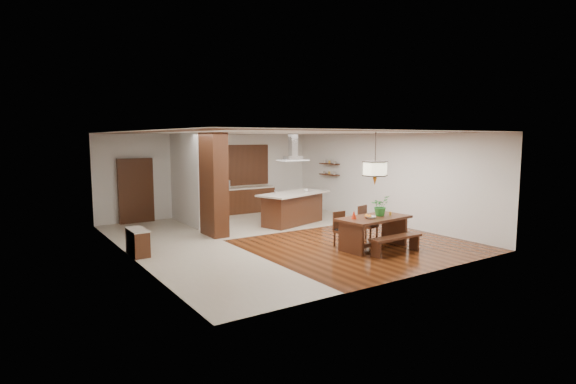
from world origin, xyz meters
TOP-DOWN VIEW (x-y plane):
  - room_shell at (0.00, 0.00)m, footprint 9.00×9.04m
  - tile_hallway at (-2.75, 0.00)m, footprint 2.50×9.00m
  - tile_kitchen at (1.25, 2.50)m, footprint 5.50×4.00m
  - soffit_band at (0.00, 0.00)m, footprint 8.00×9.00m
  - partition_pier at (-1.40, 1.20)m, footprint 0.45×1.00m
  - partition_stub at (-1.40, 3.30)m, footprint 0.18×2.40m
  - hallway_console at (-3.81, 0.20)m, footprint 0.37×0.88m
  - hallway_doorway at (-2.70, 4.40)m, footprint 1.10×0.20m
  - rear_counter at (1.00, 4.20)m, footprint 2.60×0.62m
  - kitchen_window at (1.00, 4.46)m, footprint 2.60×0.08m
  - shelf_lower at (3.87, 2.60)m, footprint 0.26×0.90m
  - shelf_upper at (3.87, 2.60)m, footprint 0.26×0.90m
  - dining_table at (1.30, -2.36)m, footprint 1.99×1.13m
  - dining_bench at (1.37, -3.04)m, footprint 1.50×0.33m
  - dining_chair_left at (0.77, -1.83)m, footprint 0.40×0.40m
  - dining_chair_right at (1.72, -1.73)m, footprint 0.52×0.52m
  - pendant_lantern at (1.30, -2.36)m, footprint 0.64×0.64m
  - foliage_plant at (1.56, -2.31)m, footprint 0.55×0.50m
  - fruit_bowl at (1.08, -2.47)m, footprint 0.32×0.32m
  - napkin_cone at (0.71, -2.28)m, footprint 0.14×0.14m
  - gold_ornament at (1.84, -2.39)m, footprint 0.08×0.08m
  - kitchen_island at (1.39, 1.36)m, footprint 2.69×1.78m
  - range_hood at (1.39, 1.36)m, footprint 0.90×0.55m
  - island_cup at (1.81, 1.23)m, footprint 0.13×0.13m
  - microwave at (0.21, 4.17)m, footprint 0.57×0.39m

SIDE VIEW (x-z plane):
  - tile_hallway at x=-2.75m, z-range 0.00..0.01m
  - tile_kitchen at x=1.25m, z-range 0.00..0.01m
  - dining_bench at x=1.37m, z-range 0.00..0.42m
  - hallway_console at x=-3.81m, z-range 0.00..0.63m
  - dining_chair_left at x=0.77m, z-range 0.00..0.89m
  - rear_counter at x=1.00m, z-range 0.00..0.95m
  - dining_chair_right at x=1.72m, z-range 0.00..0.95m
  - kitchen_island at x=1.39m, z-range 0.01..1.04m
  - dining_table at x=1.30m, z-range 0.19..0.98m
  - fruit_bowl at x=1.08m, z-range 0.79..0.85m
  - gold_ornament at x=1.84m, z-range 0.79..0.88m
  - napkin_cone at x=0.71m, z-range 0.79..1.00m
  - foliage_plant at x=1.56m, z-range 0.79..1.30m
  - hallway_doorway at x=-2.70m, z-range 0.00..2.10m
  - island_cup at x=1.81m, z-range 1.03..1.12m
  - microwave at x=0.21m, z-range 0.95..1.26m
  - shelf_lower at x=3.87m, z-range 1.38..1.42m
  - partition_pier at x=-1.40m, z-range 0.00..2.90m
  - partition_stub at x=-1.40m, z-range 0.00..2.90m
  - kitchen_window at x=1.00m, z-range 1.00..2.50m
  - shelf_upper at x=3.87m, z-range 1.78..1.82m
  - room_shell at x=0.00m, z-range 0.60..3.52m
  - pendant_lantern at x=1.30m, z-range 1.59..2.90m
  - range_hood at x=1.39m, z-range 2.03..2.90m
  - soffit_band at x=0.00m, z-range 2.88..2.89m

